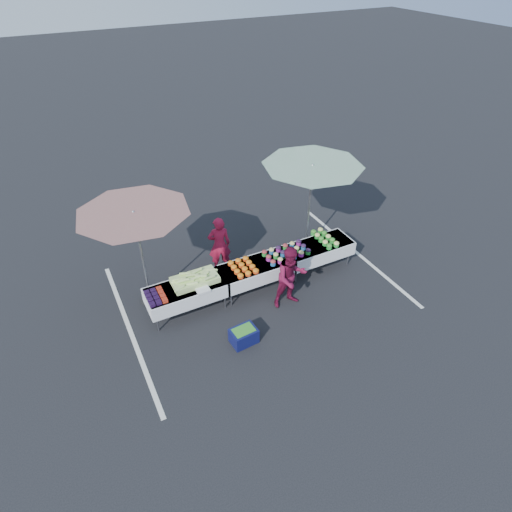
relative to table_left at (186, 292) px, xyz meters
name	(u,v)px	position (x,y,z in m)	size (l,w,h in m)	color
ground	(256,288)	(1.80, 0.00, -0.58)	(80.00, 80.00, 0.00)	black
stripe_left	(130,330)	(-1.40, 0.00, -0.58)	(0.10, 5.00, 0.00)	silver
stripe_right	(357,253)	(5.00, 0.00, -0.58)	(0.10, 5.00, 0.00)	silver
table_left	(186,292)	(0.00, 0.00, 0.00)	(1.86, 0.81, 0.75)	white
table_center	(256,270)	(1.80, 0.00, 0.00)	(1.86, 0.81, 0.75)	white
table_right	(317,250)	(3.60, 0.00, 0.00)	(1.86, 0.81, 0.75)	white
berry_punnets	(156,297)	(-0.71, -0.06, 0.21)	(0.40, 0.54, 0.08)	black
corn_pile	(194,279)	(0.24, 0.04, 0.25)	(1.16, 0.57, 0.26)	#BCE073
plastic_bags	(203,290)	(0.30, -0.30, 0.19)	(0.30, 0.25, 0.05)	white
carrot_bowls	(243,267)	(1.45, -0.01, 0.22)	(0.55, 0.69, 0.11)	#C83D16
potato_cups	(286,252)	(2.65, 0.00, 0.25)	(1.14, 0.58, 0.16)	#2364A7
bean_baskets	(325,238)	(3.86, 0.08, 0.24)	(0.36, 0.86, 0.15)	green
vendor	(219,245)	(1.31, 1.11, 0.21)	(0.58, 0.38, 1.59)	#A61332
customer	(291,277)	(2.26, -0.87, 0.23)	(0.79, 0.61, 1.62)	maroon
umbrella_left	(135,220)	(-0.69, 0.80, 1.70)	(2.95, 2.95, 2.51)	black
umbrella_right	(312,173)	(3.79, 0.80, 1.79)	(2.97, 2.97, 2.62)	black
storage_bin	(244,336)	(0.74, -1.47, -0.39)	(0.59, 0.45, 0.37)	#0E1246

